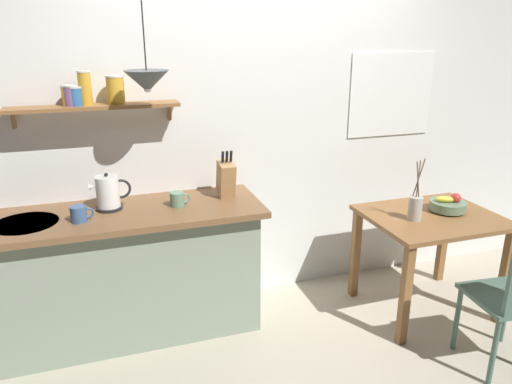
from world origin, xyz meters
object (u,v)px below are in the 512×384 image
at_px(coffee_mug_by_sink, 79,214).
at_px(coffee_mug_spare, 178,199).
at_px(twig_vase, 415,207).
at_px(electric_kettle, 108,193).
at_px(knife_block, 226,178).
at_px(fruit_bowl, 448,205).
at_px(dining_table, 430,231).
at_px(pendant_lamp, 147,81).

relative_size(coffee_mug_by_sink, coffee_mug_spare, 1.02).
bearing_deg(twig_vase, coffee_mug_by_sink, 172.62).
bearing_deg(electric_kettle, twig_vase, -12.70).
relative_size(twig_vase, knife_block, 1.30).
bearing_deg(coffee_mug_by_sink, electric_kettle, 42.98).
bearing_deg(knife_block, coffee_mug_spare, -167.11).
height_order(fruit_bowl, electric_kettle, electric_kettle).
distance_m(dining_table, twig_vase, 0.28).
xyz_separation_m(knife_block, coffee_mug_spare, (-0.35, -0.08, -0.09)).
relative_size(twig_vase, pendant_lamp, 0.86).
xyz_separation_m(fruit_bowl, coffee_mug_by_sink, (-2.48, 0.22, 0.15)).
xyz_separation_m(dining_table, electric_kettle, (-2.16, 0.41, 0.39)).
bearing_deg(dining_table, coffee_mug_by_sink, 174.05).
xyz_separation_m(knife_block, coffee_mug_by_sink, (-0.95, -0.16, -0.08)).
bearing_deg(electric_kettle, fruit_bowl, -9.41).
height_order(fruit_bowl, pendant_lamp, pendant_lamp).
bearing_deg(dining_table, electric_kettle, 169.24).
height_order(fruit_bowl, knife_block, knife_block).
xyz_separation_m(twig_vase, knife_block, (-1.21, 0.44, 0.20)).
height_order(electric_kettle, coffee_mug_spare, electric_kettle).
height_order(coffee_mug_spare, pendant_lamp, pendant_lamp).
bearing_deg(coffee_mug_spare, pendant_lamp, -164.54).
height_order(twig_vase, knife_block, knife_block).
xyz_separation_m(electric_kettle, coffee_mug_by_sink, (-0.18, -0.17, -0.06)).
bearing_deg(coffee_mug_spare, electric_kettle, 169.00).
height_order(twig_vase, pendant_lamp, pendant_lamp).
relative_size(twig_vase, coffee_mug_by_sink, 3.19).
bearing_deg(dining_table, twig_vase, -168.79).
height_order(fruit_bowl, coffee_mug_by_sink, coffee_mug_by_sink).
distance_m(dining_table, coffee_mug_spare, 1.80).
height_order(dining_table, knife_block, knife_block).
xyz_separation_m(dining_table, fruit_bowl, (0.15, 0.03, 0.18)).
bearing_deg(coffee_mug_by_sink, dining_table, -5.95).
xyz_separation_m(coffee_mug_by_sink, coffee_mug_spare, (0.60, 0.08, -0.00)).
height_order(dining_table, twig_vase, twig_vase).
relative_size(knife_block, coffee_mug_by_sink, 2.44).
bearing_deg(knife_block, twig_vase, -20.11).
height_order(coffee_mug_by_sink, pendant_lamp, pendant_lamp).
xyz_separation_m(knife_block, pendant_lamp, (-0.49, -0.12, 0.67)).
bearing_deg(coffee_mug_by_sink, knife_block, 9.84).
distance_m(fruit_bowl, pendant_lamp, 2.24).
height_order(electric_kettle, knife_block, knife_block).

